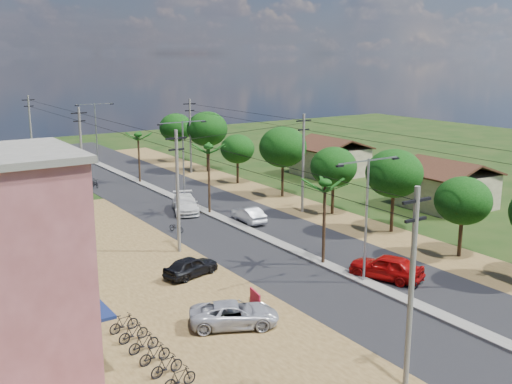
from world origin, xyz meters
The scene contains 36 objects.
ground centered at (0.00, 0.00, 0.00)m, with size 160.00×160.00×0.00m, color black.
road centered at (0.00, 15.00, 0.02)m, with size 12.00×110.00×0.04m, color black.
median centered at (0.00, 18.00, 0.09)m, with size 1.00×90.00×0.18m, color #605E56.
dirt_lot_west centered at (-15.00, 8.00, 0.02)m, with size 18.00×46.00×0.04m, color brown.
dirt_shoulder_east centered at (8.50, 15.00, 0.01)m, with size 5.00×90.00×0.03m, color brown.
house_east_near centered at (20.00, 10.00, 2.39)m, with size 7.60×7.50×4.60m.
house_east_far centered at (21.00, 28.00, 2.39)m, with size 7.60×7.50×4.60m.
tree_east_b centered at (9.30, 0.00, 4.11)m, with size 4.00×4.00×5.83m.
tree_east_c centered at (9.70, 7.00, 4.86)m, with size 4.60×4.60×6.83m.
tree_east_d centered at (9.40, 14.00, 4.34)m, with size 4.20×4.20×6.13m.
tree_east_e centered at (9.60, 22.00, 5.09)m, with size 4.80×4.80×7.14m.
tree_east_f centered at (9.20, 30.00, 3.89)m, with size 3.80×3.80×5.52m.
tree_east_g centered at (9.80, 38.00, 5.24)m, with size 5.00×5.00×7.38m.
tree_east_h centered at (9.50, 46.00, 4.64)m, with size 4.40×4.40×6.52m.
palm_median_near centered at (0.00, 4.00, 5.54)m, with size 2.00×2.00×6.15m.
palm_median_mid centered at (0.00, 20.00, 5.90)m, with size 2.00×2.00×6.55m.
palm_median_far centered at (0.00, 36.00, 5.26)m, with size 2.00×2.00×5.85m.
streetlight_near centered at (0.00, 0.00, 4.79)m, with size 5.10×0.18×8.00m.
streetlight_mid centered at (0.00, 25.00, 4.79)m, with size 5.10×0.18×8.00m.
streetlight_far centered at (0.00, 50.00, 4.79)m, with size 5.10×0.18×8.00m.
utility_pole_w_a centered at (-7.00, -10.00, 4.76)m, with size 1.60×0.24×9.00m.
utility_pole_w_b centered at (-7.00, 12.00, 4.76)m, with size 1.60×0.24×9.00m.
utility_pole_w_c centered at (-7.00, 34.00, 4.76)m, with size 1.60×0.24×9.00m.
utility_pole_w_d centered at (-7.00, 55.00, 4.76)m, with size 1.60×0.24×9.00m.
utility_pole_e_b centered at (7.50, 16.00, 4.76)m, with size 1.60×0.24×9.00m.
utility_pole_e_c centered at (7.50, 38.00, 4.76)m, with size 1.60×0.24×9.00m.
car_red_near centered at (1.64, -0.32, 0.81)m, with size 1.92×4.76×1.62m, color #9A0908.
car_silver_mid centered at (1.50, 15.78, 0.66)m, with size 1.40×4.02×1.32m, color #AFB1B8.
car_white_far centered at (-1.50, 21.86, 0.76)m, with size 2.13×5.25×1.52m, color silver.
car_parked_silver centered at (-10.09, -0.76, 0.66)m, with size 2.20×4.76×1.32m, color #AFB1B8.
car_parked_dark centered at (-8.60, 7.07, 0.66)m, with size 1.56×3.87×1.32m, color black.
moto_rider_east centered at (1.65, -2.02, 0.44)m, with size 0.58×1.66×0.87m, color black.
moto_rider_west_a centered at (-5.00, 16.57, 0.41)m, with size 0.54×1.56×0.82m, color black.
moto_rider_west_b centered at (-5.00, 36.42, 0.50)m, with size 0.47×1.67×1.01m, color black.
roadside_sign centered at (-8.00, 0.38, 0.56)m, with size 0.35×1.35×1.13m.
parked_scooter_row centered at (-15.24, -1.40, 0.50)m, with size 1.71×7.16×1.00m.
Camera 1 is at (-25.41, -26.00, 14.20)m, focal length 42.00 mm.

